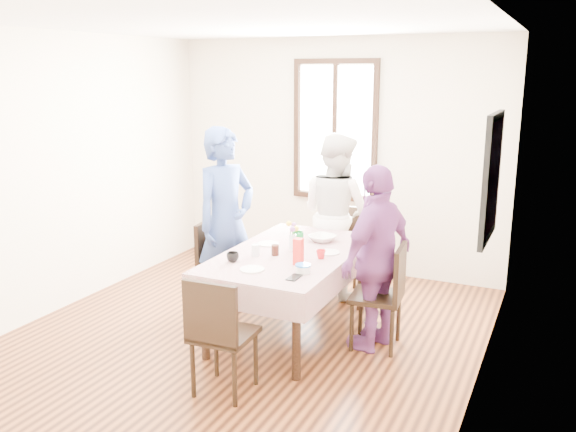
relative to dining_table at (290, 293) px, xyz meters
The scene contains 30 objects.
ground 0.58m from the dining_table, 138.96° to the right, with size 4.50×4.50×0.00m, color black.
back_wall 2.22m from the dining_table, 99.51° to the left, with size 4.00×4.00×0.00m, color beige.
right_wall 1.96m from the dining_table, ahead, with size 4.50×4.50×0.00m, color beige.
window_frame 2.35m from the dining_table, 99.61° to the left, with size 1.02×0.06×1.62m, color black.
window_pane 2.36m from the dining_table, 99.56° to the left, with size 0.90×0.02×1.50m, color white.
art_poster 2.03m from the dining_table, ahead, with size 0.04×0.76×0.96m, color red.
dining_table is the anchor object (origin of this frame).
tablecloth 0.38m from the dining_table, 90.00° to the left, with size 1.06×1.79×0.01m, color #510B16.
chair_left 0.80m from the dining_table, 168.68° to the left, with size 0.42×0.42×0.91m, color black.
chair_right 0.79m from the dining_table, ahead, with size 0.42×0.42×0.91m, color black.
chair_far 1.15m from the dining_table, 90.00° to the left, with size 0.42×0.42×0.91m, color black.
chair_near 1.15m from the dining_table, 90.00° to the right, with size 0.42×0.42×0.91m, color black.
person_left 0.95m from the dining_table, 168.38° to the left, with size 0.67×0.44×1.82m, color #304682.
person_far 1.23m from the dining_table, 90.00° to the left, with size 0.83×0.65×1.71m, color silver.
person_right 0.87m from the dining_table, ahead, with size 0.93×0.39×1.59m, color #77387A.
mug_black 0.71m from the dining_table, 124.65° to the right, with size 0.10×0.10×0.08m, color black.
mug_flag 0.53m from the dining_table, 11.75° to the right, with size 0.08×0.08×0.08m, color red.
mug_green 0.59m from the dining_table, 103.95° to the left, with size 0.10×0.10×0.08m, color #0C7226.
serving_bowl 0.62m from the dining_table, 73.71° to the left, with size 0.25×0.25×0.06m, color white.
juice_carton 0.62m from the dining_table, 54.86° to the right, with size 0.07×0.07×0.22m, color red.
butter_tub 0.71m from the dining_table, 55.16° to the right, with size 0.12×0.12×0.06m, color white.
jam_jar 0.46m from the dining_table, 117.67° to the right, with size 0.07×0.07×0.09m, color black.
drinking_glass 0.54m from the dining_table, 134.04° to the right, with size 0.07×0.07×0.10m, color silver.
smartphone 0.80m from the dining_table, 62.71° to the right, with size 0.08×0.16×0.01m, color black.
flower_vase 0.46m from the dining_table, 101.81° to the left, with size 0.07×0.07×0.13m, color silver.
plate_left 0.50m from the dining_table, 155.54° to the left, with size 0.20×0.20×0.01m, color white.
plate_right 0.52m from the dining_table, 19.14° to the left, with size 0.20×0.20×0.01m, color white.
plate_near 0.71m from the dining_table, 96.65° to the right, with size 0.20×0.20×0.01m, color white.
butter_lid 0.73m from the dining_table, 55.16° to the right, with size 0.12×0.12×0.01m, color blue.
flower_bunch 0.58m from the dining_table, 101.81° to the left, with size 0.09×0.09×0.10m, color yellow, non-canonical shape.
Camera 1 is at (2.48, -4.37, 2.32)m, focal length 37.74 mm.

